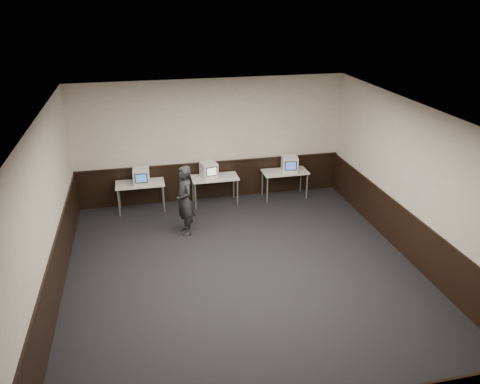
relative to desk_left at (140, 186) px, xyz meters
The scene contains 17 objects.
floor 4.13m from the desk_left, 62.18° to the right, with size 8.00×8.00×0.00m, color black.
ceiling 4.79m from the desk_left, 62.18° to the right, with size 8.00×8.00×0.00m, color white.
back_wall 2.15m from the desk_left, 11.89° to the left, with size 7.00×7.00×0.00m, color beige.
front_wall 7.89m from the desk_left, 75.96° to the right, with size 7.00×7.00×0.00m, color beige.
left_wall 4.05m from the desk_left, 113.96° to the right, with size 8.00×8.00×0.00m, color beige.
right_wall 6.56m from the desk_left, 33.69° to the right, with size 8.00×8.00×0.00m, color beige.
wainscot_back 1.95m from the desk_left, 11.31° to the left, with size 6.98×0.04×1.00m, color black.
wainscot_left 3.94m from the desk_left, 113.70° to the right, with size 0.04×7.98×1.00m, color black.
wainscot_right 6.48m from the desk_left, 33.79° to the right, with size 0.04×7.98×1.00m, color black.
wainscot_rail 1.96m from the desk_left, 10.73° to the left, with size 6.98×0.06×0.04m, color black.
desk_left is the anchor object (origin of this frame).
desk_center 1.90m from the desk_left, ahead, with size 1.20×0.60×0.75m.
desk_right 3.80m from the desk_left, ahead, with size 1.20×0.60×0.75m.
emac_left 0.28m from the desk_left, 46.32° to the right, with size 0.42×0.45×0.40m.
emac_center 1.78m from the desk_left, ahead, with size 0.46×0.48×0.39m.
emac_right 3.92m from the desk_left, ahead, with size 0.49×0.50×0.41m.
person 1.76m from the desk_left, 56.62° to the right, with size 0.60×0.39×1.64m, color black.
Camera 1 is at (-1.80, -7.50, 5.21)m, focal length 35.00 mm.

